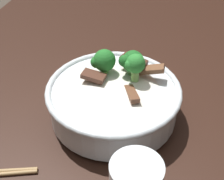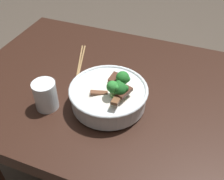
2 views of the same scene
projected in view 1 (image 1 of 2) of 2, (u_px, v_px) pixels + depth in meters
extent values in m
cube|color=black|center=(91.00, 80.00, 0.79)|extent=(1.41, 0.78, 0.05)
cube|color=black|center=(202.00, 77.00, 1.43)|extent=(0.08, 0.08, 0.70)
cube|color=black|center=(73.00, 58.00, 1.55)|extent=(0.08, 0.08, 0.70)
cylinder|color=silver|center=(113.00, 115.00, 0.65)|extent=(0.10, 0.10, 0.01)
cylinder|color=silver|center=(113.00, 102.00, 0.62)|extent=(0.24, 0.24, 0.06)
torus|color=silver|center=(114.00, 89.00, 0.61)|extent=(0.26, 0.26, 0.01)
ellipsoid|color=white|center=(113.00, 95.00, 0.61)|extent=(0.21, 0.21, 0.05)
cube|color=#4C2B1E|center=(94.00, 76.00, 0.60)|extent=(0.03, 0.05, 0.01)
cube|color=#4C2B1E|center=(134.00, 61.00, 0.63)|extent=(0.04, 0.06, 0.02)
cube|color=brown|center=(132.00, 94.00, 0.58)|extent=(0.06, 0.04, 0.02)
cube|color=brown|center=(148.00, 70.00, 0.62)|extent=(0.02, 0.06, 0.02)
cylinder|color=#5B9947|center=(132.00, 71.00, 0.63)|extent=(0.02, 0.02, 0.02)
sphere|color=#1E6023|center=(133.00, 61.00, 0.61)|extent=(0.04, 0.04, 0.04)
sphere|color=#1E6023|center=(132.00, 56.00, 0.62)|extent=(0.02, 0.02, 0.02)
sphere|color=#1E6023|center=(125.00, 61.00, 0.60)|extent=(0.02, 0.02, 0.02)
cylinder|color=#7AB256|center=(135.00, 76.00, 0.61)|extent=(0.02, 0.02, 0.03)
sphere|color=#2D8433|center=(136.00, 64.00, 0.59)|extent=(0.04, 0.04, 0.04)
sphere|color=#2D8433|center=(139.00, 59.00, 0.60)|extent=(0.02, 0.02, 0.02)
sphere|color=#2D8433|center=(130.00, 65.00, 0.59)|extent=(0.02, 0.02, 0.02)
cylinder|color=#6BA84C|center=(105.00, 70.00, 0.63)|extent=(0.01, 0.01, 0.02)
sphere|color=#237028|center=(104.00, 60.00, 0.62)|extent=(0.04, 0.04, 0.04)
sphere|color=#237028|center=(107.00, 56.00, 0.63)|extent=(0.02, 0.02, 0.02)
sphere|color=#237028|center=(97.00, 62.00, 0.62)|extent=(0.02, 0.02, 0.02)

